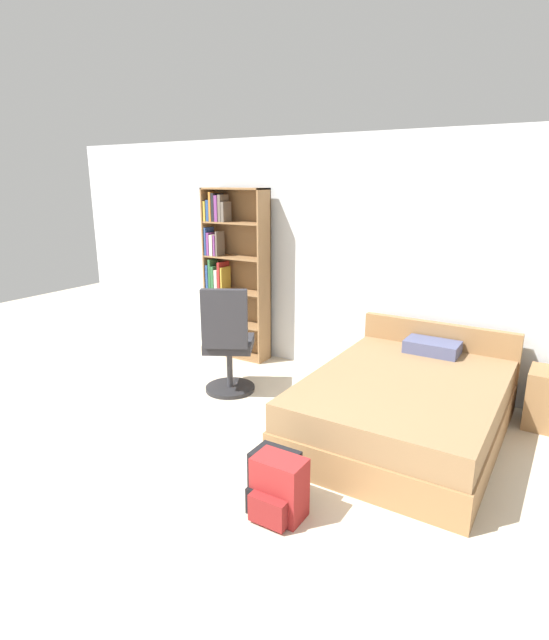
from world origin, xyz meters
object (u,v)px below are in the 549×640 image
at_px(backpack_black, 274,482).
at_px(backpack_red, 278,489).
at_px(bed, 406,404).
at_px(office_chair, 228,345).
at_px(bookshelf, 229,276).

relative_size(backpack_black, backpack_red, 0.99).
relative_size(bed, backpack_red, 5.03).
bearing_deg(backpack_black, backpack_red, -37.53).
height_order(bed, office_chair, office_chair).
relative_size(bed, backpack_black, 5.10).
relative_size(bookshelf, office_chair, 1.79).
height_order(backpack_black, backpack_red, backpack_red).
xyz_separation_m(bookshelf, bed, (2.53, -0.87, -0.73)).
distance_m(office_chair, backpack_red, 2.03).
distance_m(bookshelf, bed, 2.77).
height_order(office_chair, backpack_red, office_chair).
bearing_deg(office_chair, backpack_red, -43.80).
bearing_deg(backpack_red, bookshelf, 132.15).
bearing_deg(bed, office_chair, -175.28).
bearing_deg(office_chair, bookshelf, 125.70).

